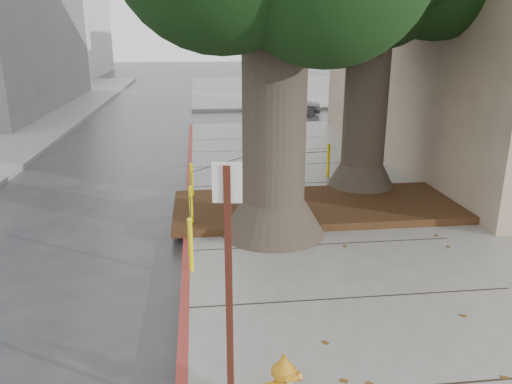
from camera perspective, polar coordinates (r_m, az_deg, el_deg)
The scene contains 10 objects.
ground at distance 7.71m, azimuth 7.28°, elevation -13.09°, with size 140.00×140.00×0.00m, color #28282B.
sidewalk_far at distance 37.42m, azimuth 5.31°, elevation 11.65°, with size 16.00×20.00×0.15m, color slate.
curb_red at distance 9.71m, azimuth -7.90°, elevation -5.87°, with size 0.14×26.00×0.16m, color maroon.
planter_bed at distance 11.26m, azimuth 7.08°, elevation -1.64°, with size 6.40×2.60×0.16m, color black.
building_side_white at distance 36.95m, azimuth 23.00°, elevation 17.21°, with size 10.00×10.00×9.00m, color silver.
building_side_grey at distance 45.20m, azimuth 26.39°, elevation 18.55°, with size 12.00×14.00×12.00m, color slate.
bollard_ring at distance 11.30m, azimuth -2.14°, elevation 0.87°, with size 3.79×5.39×0.95m.
signpost at distance 4.78m, azimuth -3.12°, elevation -10.32°, with size 0.27×0.07×2.70m.
car_silver at distance 25.51m, azimuth 3.65°, elevation 10.04°, with size 1.34×3.34×1.14m, color #9A999D.
car_red at distance 26.33m, azimuth 17.70°, elevation 9.67°, with size 1.37×3.92×1.29m, color maroon.
Camera 1 is at (-1.72, -6.42, 3.92)m, focal length 35.00 mm.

